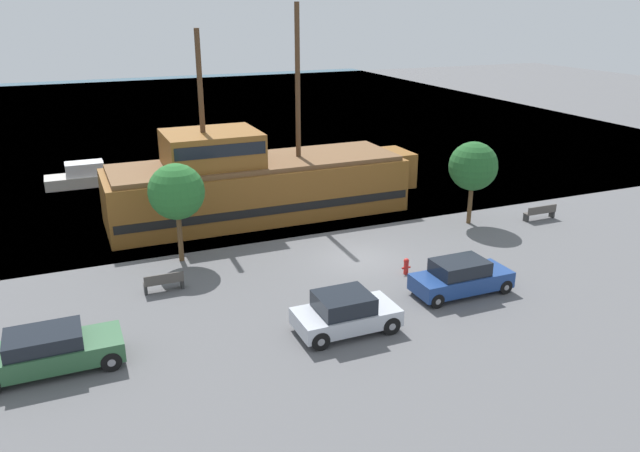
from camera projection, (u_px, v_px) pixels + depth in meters
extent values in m
plane|color=#5B5B5E|center=(360.00, 259.00, 30.02)|extent=(160.00, 160.00, 0.00)
plane|color=#33566B|center=(181.00, 116.00, 68.17)|extent=(80.00, 80.00, 0.00)
cube|color=brown|center=(258.00, 190.00, 35.74)|extent=(16.86, 5.12, 3.01)
cube|color=black|center=(258.00, 198.00, 35.89)|extent=(16.52, 5.20, 0.45)
cube|color=brown|center=(396.00, 167.00, 38.90)|extent=(1.40, 2.81, 2.11)
cube|color=brown|center=(257.00, 162.00, 35.19)|extent=(16.18, 4.71, 0.25)
cube|color=brown|center=(212.00, 148.00, 33.91)|extent=(5.06, 4.09, 1.82)
cube|color=black|center=(211.00, 143.00, 33.82)|extent=(4.80, 4.15, 0.66)
cylinder|color=#4C331E|center=(298.00, 82.00, 34.65)|extent=(0.28, 0.28, 8.44)
cylinder|color=#4C331E|center=(201.00, 99.00, 32.86)|extent=(0.28, 0.28, 7.17)
cube|color=#B7B2A8|center=(93.00, 179.00, 42.26)|extent=(6.08, 1.90, 0.73)
cube|color=silver|center=(85.00, 168.00, 41.82)|extent=(2.43, 1.48, 0.85)
cube|color=black|center=(96.00, 167.00, 42.09)|extent=(0.12, 1.33, 0.68)
cube|color=#2D5B38|center=(50.00, 354.00, 20.75)|extent=(4.65, 1.83, 0.69)
cube|color=black|center=(43.00, 339.00, 20.50)|extent=(2.42, 1.65, 0.50)
cylinder|color=black|center=(111.00, 361.00, 20.80)|extent=(0.70, 0.22, 0.70)
cylinder|color=gray|center=(111.00, 361.00, 20.80)|extent=(0.26, 0.25, 0.26)
cylinder|color=black|center=(107.00, 338.00, 22.23)|extent=(0.70, 0.22, 0.70)
cylinder|color=gray|center=(107.00, 338.00, 22.23)|extent=(0.26, 0.25, 0.26)
cube|color=navy|center=(461.00, 281.00, 26.31)|extent=(4.26, 1.71, 0.69)
cube|color=black|center=(460.00, 267.00, 26.04)|extent=(2.22, 1.54, 0.59)
cylinder|color=black|center=(505.00, 287.00, 26.35)|extent=(0.62, 0.22, 0.62)
cylinder|color=gray|center=(505.00, 287.00, 26.35)|extent=(0.24, 0.25, 0.24)
cylinder|color=black|center=(483.00, 273.00, 27.68)|extent=(0.62, 0.22, 0.62)
cylinder|color=gray|center=(483.00, 273.00, 27.68)|extent=(0.24, 0.25, 0.24)
cylinder|color=black|center=(437.00, 301.00, 25.11)|extent=(0.62, 0.22, 0.62)
cylinder|color=gray|center=(437.00, 301.00, 25.11)|extent=(0.24, 0.25, 0.24)
cylinder|color=black|center=(417.00, 286.00, 26.44)|extent=(0.62, 0.22, 0.62)
cylinder|color=gray|center=(417.00, 286.00, 26.44)|extent=(0.24, 0.25, 0.24)
cube|color=#B7BCC6|center=(346.00, 317.00, 23.25)|extent=(3.85, 1.93, 0.63)
cube|color=black|center=(344.00, 302.00, 22.99)|extent=(2.00, 1.74, 0.63)
cylinder|color=black|center=(391.00, 326.00, 23.09)|extent=(0.71, 0.22, 0.71)
cylinder|color=gray|center=(391.00, 326.00, 23.09)|extent=(0.27, 0.25, 0.27)
cylinder|color=black|center=(369.00, 306.00, 24.61)|extent=(0.71, 0.22, 0.71)
cylinder|color=gray|center=(369.00, 306.00, 24.61)|extent=(0.27, 0.25, 0.27)
cylinder|color=black|center=(320.00, 341.00, 22.04)|extent=(0.71, 0.22, 0.71)
cylinder|color=gray|center=(320.00, 341.00, 22.04)|extent=(0.27, 0.25, 0.27)
cylinder|color=black|center=(302.00, 319.00, 23.56)|extent=(0.71, 0.22, 0.71)
cylinder|color=gray|center=(302.00, 319.00, 23.56)|extent=(0.27, 0.25, 0.27)
cylinder|color=red|center=(406.00, 268.00, 28.26)|extent=(0.22, 0.22, 0.56)
sphere|color=red|center=(406.00, 261.00, 28.14)|extent=(0.25, 0.25, 0.25)
cylinder|color=red|center=(403.00, 268.00, 28.19)|extent=(0.10, 0.09, 0.09)
cylinder|color=red|center=(409.00, 267.00, 28.31)|extent=(0.10, 0.09, 0.09)
cube|color=#4C4742|center=(164.00, 282.00, 26.56)|extent=(1.67, 0.45, 0.05)
cube|color=#4C4742|center=(164.00, 279.00, 26.32)|extent=(1.67, 0.06, 0.40)
cube|color=#2D2D2D|center=(146.00, 289.00, 26.36)|extent=(0.12, 0.36, 0.40)
cube|color=#2D2D2D|center=(182.00, 283.00, 26.92)|extent=(0.12, 0.36, 0.40)
cube|color=#4C4742|center=(539.00, 212.00, 35.38)|extent=(1.98, 0.45, 0.05)
cube|color=#4C4742|center=(542.00, 209.00, 35.13)|extent=(1.98, 0.06, 0.40)
cube|color=#2D2D2D|center=(526.00, 218.00, 35.11)|extent=(0.12, 0.36, 0.40)
cube|color=#2D2D2D|center=(552.00, 214.00, 35.79)|extent=(0.12, 0.36, 0.40)
cylinder|color=brown|center=(180.00, 238.00, 29.46)|extent=(0.24, 0.24, 2.33)
sphere|color=#286B2D|center=(176.00, 192.00, 28.69)|extent=(2.62, 2.62, 2.62)
cylinder|color=brown|center=(470.00, 205.00, 34.58)|extent=(0.24, 0.24, 2.14)
sphere|color=#235B28|center=(473.00, 166.00, 33.83)|extent=(2.66, 2.66, 2.66)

